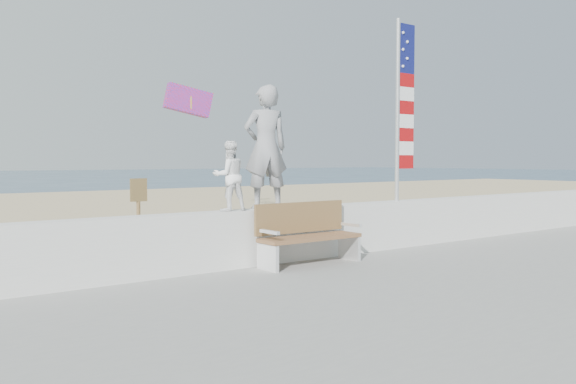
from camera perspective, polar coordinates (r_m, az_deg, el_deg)
name	(u,v)px	position (r m, az deg, el deg)	size (l,w,h in m)	color
ground	(355,295)	(8.63, 6.30, -9.53)	(220.00, 220.00, 0.00)	#2D455B
sand	(111,232)	(16.27, -16.20, -3.58)	(90.00, 40.00, 0.08)	tan
seawall	(271,236)	(10.04, -1.60, -4.09)	(30.00, 0.35, 0.90)	silver
adult	(266,147)	(9.91, -2.10, 4.22)	(0.73, 0.48, 2.00)	gray
child	(229,176)	(9.52, -5.51, 1.52)	(0.53, 0.41, 1.09)	white
bench	(307,233)	(9.91, 1.78, -3.85)	(1.80, 0.57, 1.00)	brown
flag	(402,102)	(12.12, 10.63, 8.26)	(0.50, 0.08, 3.50)	white
parafoil_kite	(189,101)	(11.60, -9.22, 8.40)	(0.94, 0.43, 0.63)	red
sign	(139,211)	(11.39, -13.81, -1.75)	(0.32, 0.07, 1.46)	brown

